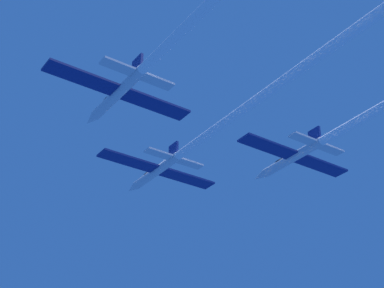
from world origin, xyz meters
TOP-DOWN VIEW (x-y plane):
  - jet_lead at (0.65, -14.07)m, footprint 16.06×48.99m
  - jet_left_wing at (-11.23, -25.16)m, footprint 16.06×47.67m

SIDE VIEW (x-z plane):
  - jet_lead at x=0.65m, z-range -1.11..1.55m
  - jet_left_wing at x=-11.23m, z-range -0.58..2.09m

